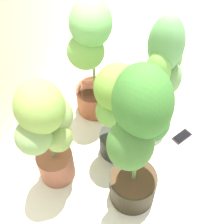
# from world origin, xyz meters

# --- Properties ---
(ground_plane) EXTENTS (8.00, 8.00, 0.00)m
(ground_plane) POSITION_xyz_m (0.00, 0.00, 0.00)
(ground_plane) COLOR silver
(ground_plane) RESTS_ON ground
(potted_plant_back_left) EXTENTS (0.44, 0.36, 0.80)m
(potted_plant_back_left) POSITION_xyz_m (-0.31, 0.38, 0.47)
(potted_plant_back_left) COLOR #97543D
(potted_plant_back_left) RESTS_ON ground
(potted_plant_front_right) EXTENTS (0.39, 0.30, 0.84)m
(potted_plant_front_right) POSITION_xyz_m (0.34, -0.11, 0.46)
(potted_plant_front_right) COLOR slate
(potted_plant_front_right) RESTS_ON ground
(potted_plant_front_left) EXTENTS (0.46, 0.34, 1.02)m
(potted_plant_front_left) POSITION_xyz_m (-0.32, -0.10, 0.58)
(potted_plant_front_left) COLOR #31291B
(potted_plant_front_left) RESTS_ON ground
(potted_plant_center) EXTENTS (0.35, 0.34, 0.74)m
(potted_plant_center) POSITION_xyz_m (-0.05, 0.08, 0.43)
(potted_plant_center) COLOR #282A24
(potted_plant_center) RESTS_ON ground
(potted_plant_back_right) EXTENTS (0.38, 0.32, 0.88)m
(potted_plant_back_right) POSITION_xyz_m (0.27, 0.34, 0.49)
(potted_plant_back_right) COLOR #995031
(potted_plant_back_right) RESTS_ON ground
(cell_phone) EXTENTS (0.16, 0.14, 0.01)m
(cell_phone) POSITION_xyz_m (0.20, -0.33, 0.00)
(cell_phone) COLOR black
(cell_phone) RESTS_ON ground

